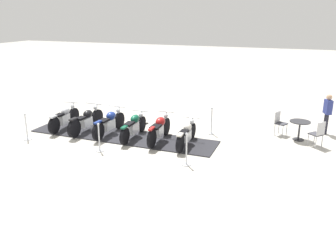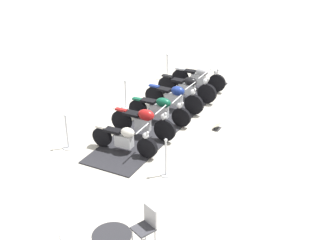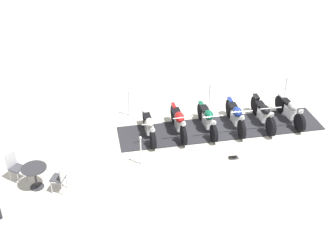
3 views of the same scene
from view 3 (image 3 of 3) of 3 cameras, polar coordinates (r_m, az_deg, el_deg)
The scene contains 16 objects.
ground_plane at distance 16.84m, azimuth 6.71°, elevation -1.11°, with size 80.00×80.00×0.00m, color beige.
display_platform at distance 16.83m, azimuth 6.71°, elevation -1.06°, with size 7.59×1.64×0.04m, color #28282D.
motorcycle_cream at distance 16.03m, azimuth -2.40°, elevation -0.83°, with size 2.10×0.71×0.89m.
motorcycle_maroon at distance 16.14m, azimuth 1.37°, elevation -0.16°, with size 2.19×0.72×1.01m.
motorcycle_forest at distance 16.41m, azimuth 5.05°, elevation 0.09°, with size 2.21×0.72×0.93m.
motorcycle_navy at distance 16.70m, azimuth 8.61°, elevation 0.51°, with size 2.25×0.78×1.02m.
motorcycle_black at distance 17.09m, azimuth 12.01°, elevation 0.81°, with size 2.32×0.79×1.03m.
motorcycle_chrome at distance 17.51m, azimuth 15.29°, elevation 1.14°, with size 2.17×0.72×0.99m.
stanchion_left_rear at distance 19.09m, azimuth 14.63°, elevation 3.34°, with size 0.32×0.32×1.05m.
stanchion_left_mid at distance 17.99m, azimuth 5.27°, elevation 2.51°, with size 0.32×0.32×1.04m.
stanchion_left_front at distance 17.42m, azimuth -4.98°, elevation 1.53°, with size 0.33×0.33×1.10m.
stanchion_right_front at distance 14.69m, azimuth -3.45°, elevation -4.42°, with size 0.29×0.29×1.11m.
info_placard at distance 15.31m, azimuth 8.34°, elevation -4.60°, with size 0.24×0.32×0.22m.
cafe_table at distance 14.22m, azimuth -16.58°, elevation -6.42°, with size 0.77×0.77×0.75m.
cafe_chair_near_table at distance 14.75m, azimuth -18.91°, elevation -5.45°, with size 0.56×0.56×0.96m.
cafe_chair_across_table at distance 13.88m, azimuth -13.55°, elevation -7.00°, with size 0.53×0.53×0.95m.
Camera 3 is at (-13.42, 4.86, 8.93)m, focal length 48.01 mm.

